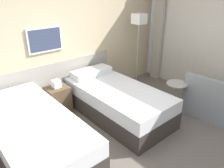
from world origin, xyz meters
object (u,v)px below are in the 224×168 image
(bed_near_door, at_px, (35,135))
(floor_lamp, at_px, (139,26))
(nightstand, at_px, (58,99))
(bed_near_window, at_px, (117,101))
(armchair, at_px, (211,101))
(side_table, at_px, (176,93))

(bed_near_door, height_order, floor_lamp, floor_lamp)
(bed_near_door, height_order, nightstand, bed_near_door)
(floor_lamp, bearing_deg, bed_near_door, -166.45)
(bed_near_door, bearing_deg, nightstand, 45.30)
(bed_near_window, height_order, floor_lamp, floor_lamp)
(floor_lamp, bearing_deg, armchair, -85.57)
(armchair, bearing_deg, floor_lamp, -1.45)
(bed_near_door, distance_m, bed_near_window, 1.55)
(nightstand, bearing_deg, floor_lamp, -3.24)
(side_table, bearing_deg, bed_near_window, 143.97)
(armchair, bearing_deg, bed_near_door, 63.33)
(side_table, distance_m, armchair, 0.68)
(bed_near_door, xyz_separation_m, floor_lamp, (2.79, 0.67, 1.13))
(bed_near_window, distance_m, armchair, 1.76)
(bed_near_window, height_order, nightstand, bed_near_window)
(side_table, relative_size, armchair, 0.68)
(bed_near_door, height_order, armchair, armchair)
(bed_near_door, bearing_deg, armchair, -20.79)
(bed_near_window, bearing_deg, armchair, -39.03)
(bed_near_door, relative_size, nightstand, 3.12)
(nightstand, distance_m, side_table, 2.20)
(armchair, bearing_deg, bed_near_window, 45.09)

